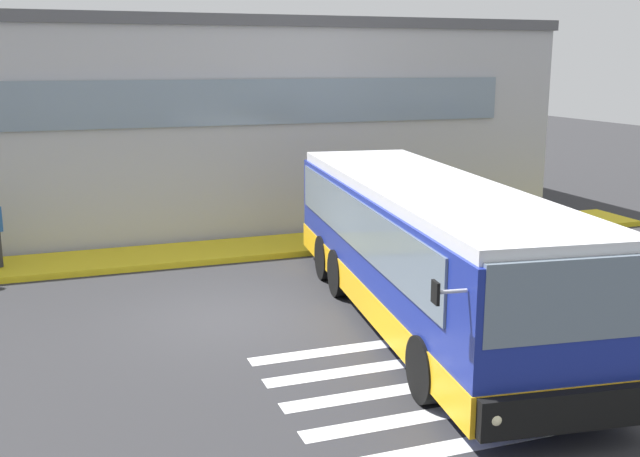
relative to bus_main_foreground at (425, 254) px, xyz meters
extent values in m
cube|color=#2B2B2D|center=(-3.43, 1.57, -1.34)|extent=(80.00, 90.00, 0.02)
cube|color=silver|center=(-1.43, -4.43, -1.33)|extent=(4.40, 0.36, 0.01)
cube|color=silver|center=(-1.43, -3.53, -1.33)|extent=(4.40, 0.36, 0.01)
cube|color=silver|center=(-1.43, -2.63, -1.33)|extent=(4.40, 0.36, 0.01)
cube|color=silver|center=(-1.43, -1.73, -1.33)|extent=(4.40, 0.36, 0.01)
cube|color=silver|center=(-1.43, -0.83, -1.33)|extent=(4.40, 0.36, 0.01)
cube|color=#B7B7BC|center=(-3.43, 13.57, 1.55)|extent=(23.19, 12.00, 5.77)
cube|color=#56565B|center=(-3.43, 13.57, 4.59)|extent=(23.39, 12.20, 0.30)
cube|color=gray|center=(-2.43, 7.53, 2.47)|extent=(17.19, 0.10, 1.20)
cube|color=yellow|center=(-3.43, 6.37, -1.26)|extent=(27.19, 2.00, 0.15)
cube|color=navy|center=(0.00, 0.02, 0.09)|extent=(3.79, 10.42, 2.15)
cube|color=#F2AD19|center=(0.00, 0.02, -0.71)|extent=(3.84, 10.47, 0.55)
cube|color=silver|center=(0.00, 0.02, 1.27)|extent=(3.67, 10.21, 0.20)
cube|color=slate|center=(-0.62, -4.98, 0.69)|extent=(2.35, 0.41, 1.05)
cube|color=slate|center=(1.33, 0.16, 0.59)|extent=(1.15, 8.92, 0.95)
cube|color=slate|center=(-1.24, 0.48, 0.59)|extent=(1.15, 8.92, 0.95)
cube|color=black|center=(-0.62, -4.98, 1.05)|extent=(2.15, 0.37, 0.28)
cube|color=black|center=(-0.64, -5.11, -0.70)|extent=(2.46, 0.50, 0.52)
sphere|color=beige|center=(-1.66, -5.02, -0.68)|extent=(0.18, 0.18, 0.18)
cylinder|color=#B7B7BF|center=(-2.08, -4.60, 0.84)|extent=(0.40, 0.10, 0.05)
cube|color=black|center=(-2.28, -4.57, 0.84)|extent=(0.06, 0.20, 0.28)
cylinder|color=black|center=(0.76, -3.39, -0.83)|extent=(0.42, 1.03, 1.00)
cylinder|color=black|center=(-1.57, -3.10, -0.83)|extent=(0.42, 1.03, 1.00)
cylinder|color=black|center=(1.40, 1.76, -0.83)|extent=(0.42, 1.03, 1.00)
cylinder|color=black|center=(-0.93, 2.05, -0.83)|extent=(0.42, 1.03, 1.00)
cylinder|color=black|center=(1.56, 3.05, -0.83)|extent=(0.42, 1.03, 1.00)
cylinder|color=black|center=(-0.77, 3.34, -0.83)|extent=(0.42, 1.03, 1.00)
cylinder|color=#2659A5|center=(-7.71, 6.49, -0.09)|extent=(0.09, 0.09, 0.55)
camera|label=1|loc=(-6.46, -12.13, 3.53)|focal=42.06mm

